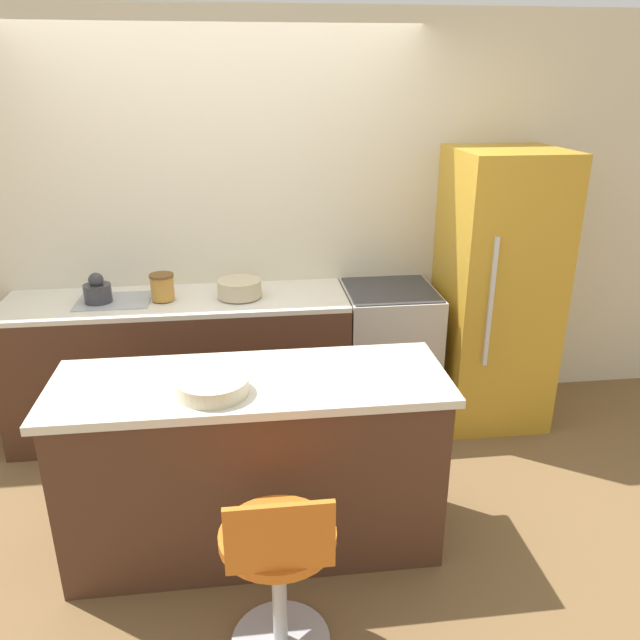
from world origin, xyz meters
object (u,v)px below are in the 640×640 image
Objects in this scene: oven_range at (388,354)px; refrigerator at (496,290)px; kettle at (97,291)px; mixing_bowl at (239,288)px; stool_chair at (279,570)px.

oven_range is 0.51× the size of refrigerator.
refrigerator is at bearing -3.67° from oven_range.
refrigerator is at bearing -0.60° from kettle.
kettle is (-1.82, -0.02, 0.53)m from oven_range.
kettle is at bearing 180.00° from mixing_bowl.
stool_chair is at bearing -114.83° from oven_range.
refrigerator is at bearing -0.90° from mixing_bowl.
refrigerator is 1.66m from mixing_bowl.
mixing_bowl is (-1.66, 0.03, 0.07)m from refrigerator.
oven_range is 0.82m from refrigerator.
mixing_bowl is at bearing 0.00° from kettle.
mixing_bowl is at bearing 179.10° from refrigerator.
refrigerator is 2.52m from kettle.
stool_chair is 3.12× the size of mixing_bowl.
kettle is at bearing 118.23° from stool_chair.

